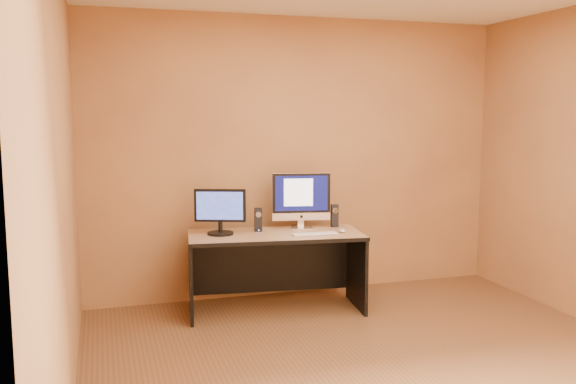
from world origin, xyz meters
The scene contains 11 objects.
floor centered at (0.00, 0.00, 0.00)m, with size 4.00×4.00×0.00m, color brown.
walls centered at (0.00, 0.00, 1.30)m, with size 4.00×4.00×2.60m, color #A77743, non-canonical shape.
desk centered at (-0.38, 1.50, 0.34)m, with size 1.49×0.65×0.69m, color #A77853, non-canonical shape.
imac centered at (-0.09, 1.66, 0.94)m, with size 0.53×0.20×0.51m, color silver, non-canonical shape.
second_monitor centered at (-0.84, 1.60, 0.88)m, with size 0.45×0.22×0.39m, color black, non-canonical shape.
speaker_left centered at (-0.49, 1.64, 0.79)m, with size 0.06×0.07×0.20m, color black, non-canonical shape.
speaker_right centered at (0.22, 1.64, 0.79)m, with size 0.06×0.07×0.20m, color black, non-canonical shape.
keyboard centered at (-0.07, 1.33, 0.70)m, with size 0.40×0.11×0.02m, color silver.
mouse centered at (0.19, 1.37, 0.70)m, with size 0.05×0.09×0.03m, color silver.
cable_a centered at (-0.12, 1.74, 0.69)m, with size 0.01×0.01×0.20m, color black.
cable_b centered at (-0.12, 1.78, 0.69)m, with size 0.01×0.01×0.17m, color black.
Camera 1 is at (-1.79, -3.45, 1.72)m, focal length 38.00 mm.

